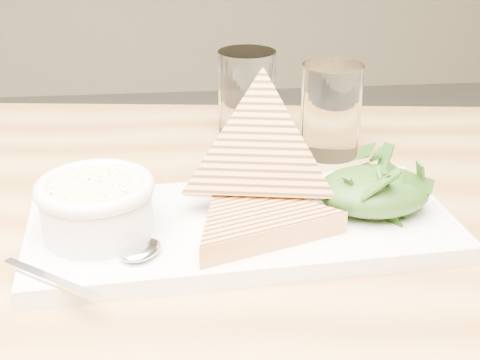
{
  "coord_description": "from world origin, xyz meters",
  "views": [
    {
      "loc": [
        0.13,
        -0.43,
        1.08
      ],
      "look_at": [
        0.19,
        0.16,
        0.8
      ],
      "focal_mm": 50.0,
      "sensor_mm": 36.0,
      "label": 1
    }
  ],
  "objects": [
    {
      "name": "glass_near",
      "position": [
        0.22,
        0.41,
        0.81
      ],
      "size": [
        0.08,
        0.08,
        0.12
      ],
      "primitive_type": "cylinder",
      "color": "white",
      "rests_on": "table_top"
    },
    {
      "name": "glass_far",
      "position": [
        0.32,
        0.34,
        0.81
      ],
      "size": [
        0.08,
        0.08,
        0.11
      ],
      "primitive_type": "cylinder",
      "color": "white",
      "rests_on": "table_top"
    },
    {
      "name": "soup",
      "position": [
        0.05,
        0.13,
        0.81
      ],
      "size": [
        0.09,
        0.09,
        0.01
      ],
      "primitive_type": "cylinder",
      "color": "#FEE9B0",
      "rests_on": "soup_bowl"
    },
    {
      "name": "spoon_handle",
      "position": [
        0.02,
        0.05,
        0.77
      ],
      "size": [
        0.09,
        0.07,
        0.0
      ],
      "primitive_type": "cube",
      "rotation": [
        0.0,
        0.0,
        -0.66
      ],
      "color": "silver",
      "rests_on": "platter"
    },
    {
      "name": "sandwich_flat",
      "position": [
        0.2,
        0.12,
        0.78
      ],
      "size": [
        0.22,
        0.22,
        0.02
      ],
      "primitive_type": null,
      "rotation": [
        0.0,
        0.0,
        0.35
      ],
      "color": "#C08245",
      "rests_on": "platter"
    },
    {
      "name": "soup_bowl",
      "position": [
        0.05,
        0.13,
        0.79
      ],
      "size": [
        0.1,
        0.1,
        0.04
      ],
      "primitive_type": "cylinder",
      "color": "white",
      "rests_on": "platter"
    },
    {
      "name": "spoon_bowl",
      "position": [
        0.09,
        0.08,
        0.77
      ],
      "size": [
        0.05,
        0.05,
        0.01
      ],
      "primitive_type": "ellipsoid",
      "rotation": [
        0.0,
        0.0,
        -0.66
      ],
      "color": "silver",
      "rests_on": "platter"
    },
    {
      "name": "salad_base",
      "position": [
        0.32,
        0.15,
        0.79
      ],
      "size": [
        0.11,
        0.09,
        0.04
      ],
      "primitive_type": "ellipsoid",
      "color": "black",
      "rests_on": "platter"
    },
    {
      "name": "table_top",
      "position": [
        0.24,
        0.12,
        0.73
      ],
      "size": [
        1.33,
        0.97,
        0.04
      ],
      "primitive_type": "cube",
      "rotation": [
        0.0,
        0.0,
        -0.13
      ],
      "color": "#AB8147",
      "rests_on": "ground"
    },
    {
      "name": "bowl_rim",
      "position": [
        0.05,
        0.13,
        0.81
      ],
      "size": [
        0.11,
        0.11,
        0.01
      ],
      "primitive_type": "torus",
      "color": "white",
      "rests_on": "soup_bowl"
    },
    {
      "name": "platter",
      "position": [
        0.19,
        0.14,
        0.76
      ],
      "size": [
        0.43,
        0.21,
        0.02
      ],
      "primitive_type": "cube",
      "rotation": [
        0.0,
        0.0,
        0.07
      ],
      "color": "white",
      "rests_on": "table_top"
    },
    {
      "name": "sandwich_lean",
      "position": [
        0.21,
        0.17,
        0.82
      ],
      "size": [
        0.2,
        0.2,
        0.2
      ],
      "primitive_type": null,
      "rotation": [
        0.98,
        0.0,
        -0.18
      ],
      "color": "#C08245",
      "rests_on": "sandwich_flat"
    },
    {
      "name": "arugula_pile",
      "position": [
        0.32,
        0.15,
        0.79
      ],
      "size": [
        0.11,
        0.1,
        0.05
      ],
      "primitive_type": null,
      "color": "#375D1C",
      "rests_on": "platter"
    }
  ]
}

